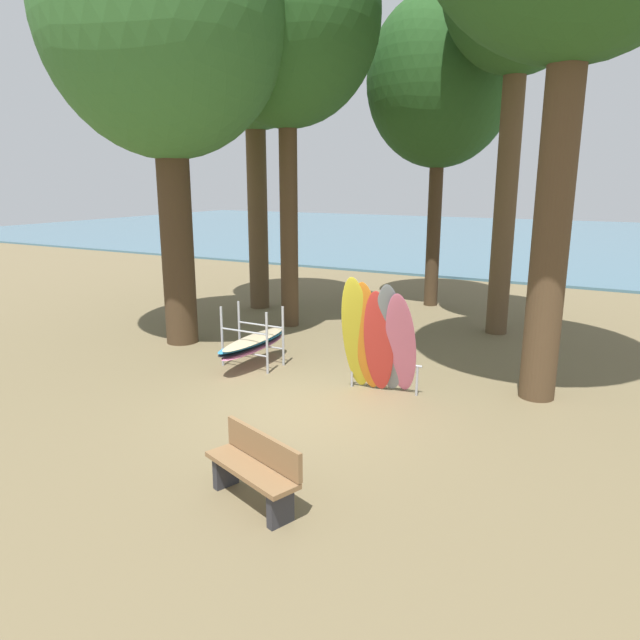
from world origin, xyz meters
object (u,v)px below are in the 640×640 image
object	(u,v)px
tree_mid_behind	(286,16)
tree_far_right_back	(253,41)
leaning_board_pile	(378,340)
park_bench	(255,468)
tree_deep_back	(441,82)
board_storage_rack	(253,342)
tree_foreground_left	(164,14)

from	to	relation	value
tree_mid_behind	tree_far_right_back	xyz separation A→B (m)	(-1.95, 1.48, -0.04)
leaning_board_pile	park_bench	bearing A→B (deg)	-89.00
tree_deep_back	board_storage_rack	distance (m)	9.66
tree_mid_behind	park_bench	world-z (taller)	tree_mid_behind
tree_foreground_left	park_bench	world-z (taller)	tree_foreground_left
leaning_board_pile	board_storage_rack	bearing A→B (deg)	172.12
tree_deep_back	park_bench	bearing A→B (deg)	-82.32
tree_mid_behind	leaning_board_pile	size ratio (longest dim) A/B	4.57
board_storage_rack	tree_mid_behind	bearing A→B (deg)	108.32
tree_mid_behind	park_bench	size ratio (longest dim) A/B	6.94
board_storage_rack	park_bench	world-z (taller)	board_storage_rack
tree_far_right_back	leaning_board_pile	distance (m)	10.16
tree_foreground_left	park_bench	xyz separation A→B (m)	(5.51, -5.01, -6.67)
tree_far_right_back	board_storage_rack	world-z (taller)	tree_far_right_back
tree_deep_back	board_storage_rack	size ratio (longest dim) A/B	4.18
tree_far_right_back	leaning_board_pile	bearing A→B (deg)	-40.86
tree_deep_back	leaning_board_pile	bearing A→B (deg)	-79.08
tree_far_right_back	leaning_board_pile	size ratio (longest dim) A/B	4.51
tree_mid_behind	board_storage_rack	world-z (taller)	tree_mid_behind
tree_foreground_left	board_storage_rack	distance (m)	7.11
leaning_board_pile	park_bench	world-z (taller)	leaning_board_pile
tree_foreground_left	tree_mid_behind	distance (m)	2.97
tree_deep_back	tree_mid_behind	bearing A→B (deg)	-120.69
leaning_board_pile	tree_deep_back	bearing A→B (deg)	100.92
tree_deep_back	leaning_board_pile	distance (m)	9.69
leaning_board_pile	tree_mid_behind	bearing A→B (deg)	137.47
tree_deep_back	tree_far_right_back	bearing A→B (deg)	-148.47
leaning_board_pile	tree_foreground_left	bearing A→B (deg)	168.57
tree_foreground_left	tree_deep_back	size ratio (longest dim) A/B	1.15
leaning_board_pile	park_bench	size ratio (longest dim) A/B	1.52
tree_foreground_left	leaning_board_pile	distance (m)	8.24
tree_deep_back	park_bench	distance (m)	13.33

